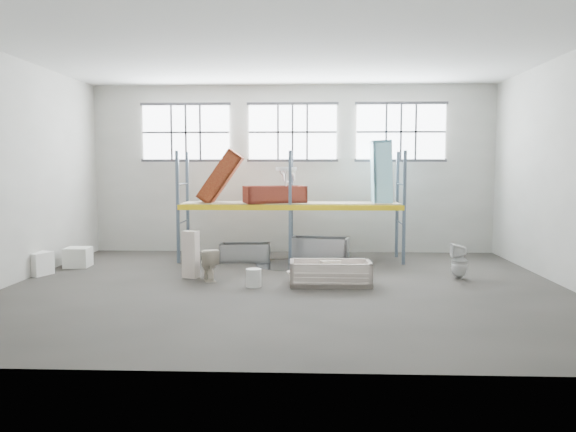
{
  "coord_description": "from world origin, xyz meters",
  "views": [
    {
      "loc": [
        0.53,
        -11.79,
        2.59
      ],
      "look_at": [
        0.0,
        1.5,
        1.4
      ],
      "focal_mm": 34.79,
      "sensor_mm": 36.0,
      "label": 1
    }
  ],
  "objects_px": {
    "rust_tub_flat": "(275,194)",
    "carton_near": "(36,263)",
    "cistern_tall": "(191,254)",
    "blue_tub_upright": "(381,173)",
    "toilet_white": "(459,261)",
    "bucket": "(254,278)",
    "bathtub_beige": "(330,273)",
    "steel_tub_left": "(245,252)",
    "steel_tub_right": "(319,248)",
    "toilet_beige": "(209,264)"
  },
  "relations": [
    {
      "from": "cistern_tall",
      "to": "carton_near",
      "type": "xyz_separation_m",
      "value": [
        -3.79,
        0.22,
        -0.28
      ]
    },
    {
      "from": "rust_tub_flat",
      "to": "bucket",
      "type": "distance_m",
      "value": 3.81
    },
    {
      "from": "cistern_tall",
      "to": "bucket",
      "type": "relative_size",
      "value": 2.81
    },
    {
      "from": "steel_tub_left",
      "to": "carton_near",
      "type": "bearing_deg",
      "value": -156.89
    },
    {
      "from": "blue_tub_upright",
      "to": "bucket",
      "type": "xyz_separation_m",
      "value": [
        -3.17,
        -3.69,
        -2.2
      ]
    },
    {
      "from": "bathtub_beige",
      "to": "bucket",
      "type": "xyz_separation_m",
      "value": [
        -1.66,
        -0.27,
        -0.07
      ]
    },
    {
      "from": "toilet_white",
      "to": "steel_tub_left",
      "type": "height_order",
      "value": "toilet_white"
    },
    {
      "from": "carton_near",
      "to": "toilet_beige",
      "type": "bearing_deg",
      "value": -6.25
    },
    {
      "from": "cistern_tall",
      "to": "toilet_white",
      "type": "relative_size",
      "value": 1.34
    },
    {
      "from": "bathtub_beige",
      "to": "cistern_tall",
      "type": "height_order",
      "value": "cistern_tall"
    },
    {
      "from": "steel_tub_right",
      "to": "carton_near",
      "type": "height_order",
      "value": "steel_tub_right"
    },
    {
      "from": "toilet_white",
      "to": "cistern_tall",
      "type": "bearing_deg",
      "value": -86.1
    },
    {
      "from": "cistern_tall",
      "to": "toilet_white",
      "type": "height_order",
      "value": "cistern_tall"
    },
    {
      "from": "cistern_tall",
      "to": "blue_tub_upright",
      "type": "bearing_deg",
      "value": 49.37
    },
    {
      "from": "toilet_beige",
      "to": "steel_tub_right",
      "type": "bearing_deg",
      "value": -147.7
    },
    {
      "from": "steel_tub_left",
      "to": "toilet_beige",
      "type": "bearing_deg",
      "value": -102.13
    },
    {
      "from": "toilet_white",
      "to": "rust_tub_flat",
      "type": "bearing_deg",
      "value": -115.73
    },
    {
      "from": "blue_tub_upright",
      "to": "steel_tub_left",
      "type": "bearing_deg",
      "value": -172.33
    },
    {
      "from": "bathtub_beige",
      "to": "steel_tub_right",
      "type": "xyz_separation_m",
      "value": [
        -0.18,
        3.53,
        0.04
      ]
    },
    {
      "from": "steel_tub_left",
      "to": "toilet_white",
      "type": "bearing_deg",
      "value": -22.32
    },
    {
      "from": "rust_tub_flat",
      "to": "carton_near",
      "type": "xyz_separation_m",
      "value": [
        -5.59,
        -2.3,
        -1.55
      ]
    },
    {
      "from": "toilet_white",
      "to": "carton_near",
      "type": "relative_size",
      "value": 1.29
    },
    {
      "from": "steel_tub_left",
      "to": "cistern_tall",
      "type": "bearing_deg",
      "value": -113.91
    },
    {
      "from": "bathtub_beige",
      "to": "carton_near",
      "type": "xyz_separation_m",
      "value": [
        -7.0,
        0.87,
        0.01
      ]
    },
    {
      "from": "toilet_white",
      "to": "bucket",
      "type": "bearing_deg",
      "value": -74.61
    },
    {
      "from": "cistern_tall",
      "to": "steel_tub_right",
      "type": "distance_m",
      "value": 4.2
    },
    {
      "from": "bathtub_beige",
      "to": "steel_tub_right",
      "type": "relative_size",
      "value": 1.1
    },
    {
      "from": "blue_tub_upright",
      "to": "bucket",
      "type": "height_order",
      "value": "blue_tub_upright"
    },
    {
      "from": "blue_tub_upright",
      "to": "bucket",
      "type": "distance_m",
      "value": 5.33
    },
    {
      "from": "cistern_tall",
      "to": "bucket",
      "type": "height_order",
      "value": "cistern_tall"
    },
    {
      "from": "blue_tub_upright",
      "to": "carton_near",
      "type": "height_order",
      "value": "blue_tub_upright"
    },
    {
      "from": "steel_tub_right",
      "to": "bucket",
      "type": "xyz_separation_m",
      "value": [
        -1.48,
        -3.8,
        -0.1
      ]
    },
    {
      "from": "cistern_tall",
      "to": "steel_tub_left",
      "type": "distance_m",
      "value": 2.5
    },
    {
      "from": "toilet_beige",
      "to": "rust_tub_flat",
      "type": "height_order",
      "value": "rust_tub_flat"
    },
    {
      "from": "steel_tub_left",
      "to": "blue_tub_upright",
      "type": "relative_size",
      "value": 0.76
    },
    {
      "from": "rust_tub_flat",
      "to": "blue_tub_upright",
      "type": "height_order",
      "value": "blue_tub_upright"
    },
    {
      "from": "bathtub_beige",
      "to": "cistern_tall",
      "type": "xyz_separation_m",
      "value": [
        -3.22,
        0.65,
        0.29
      ]
    },
    {
      "from": "toilet_white",
      "to": "rust_tub_flat",
      "type": "distance_m",
      "value": 5.22
    },
    {
      "from": "bathtub_beige",
      "to": "toilet_white",
      "type": "xyz_separation_m",
      "value": [
        3.0,
        0.78,
        0.15
      ]
    },
    {
      "from": "cistern_tall",
      "to": "carton_near",
      "type": "distance_m",
      "value": 3.81
    },
    {
      "from": "cistern_tall",
      "to": "steel_tub_left",
      "type": "relative_size",
      "value": 0.81
    },
    {
      "from": "cistern_tall",
      "to": "blue_tub_upright",
      "type": "xyz_separation_m",
      "value": [
        4.73,
        2.77,
        1.85
      ]
    },
    {
      "from": "steel_tub_left",
      "to": "carton_near",
      "type": "height_order",
      "value": "carton_near"
    },
    {
      "from": "steel_tub_left",
      "to": "bucket",
      "type": "relative_size",
      "value": 3.48
    },
    {
      "from": "bathtub_beige",
      "to": "rust_tub_flat",
      "type": "xyz_separation_m",
      "value": [
        -1.42,
        3.17,
        1.56
      ]
    },
    {
      "from": "bucket",
      "to": "carton_near",
      "type": "relative_size",
      "value": 0.62
    },
    {
      "from": "bucket",
      "to": "rust_tub_flat",
      "type": "bearing_deg",
      "value": 86.04
    },
    {
      "from": "steel_tub_right",
      "to": "blue_tub_upright",
      "type": "xyz_separation_m",
      "value": [
        1.69,
        -0.12,
        2.1
      ]
    },
    {
      "from": "cistern_tall",
      "to": "steel_tub_right",
      "type": "bearing_deg",
      "value": 62.58
    },
    {
      "from": "toilet_beige",
      "to": "toilet_white",
      "type": "bearing_deg",
      "value": 165.4
    }
  ]
}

